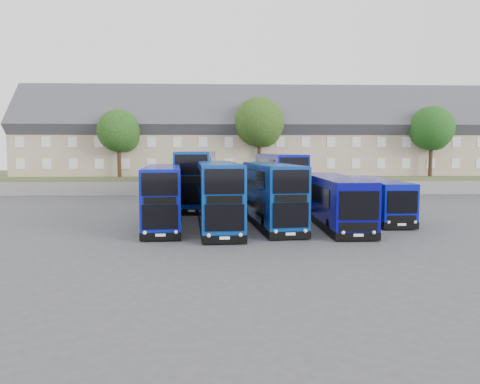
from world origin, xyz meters
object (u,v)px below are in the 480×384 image
(dd_front_mid, at_px, (218,197))
(tree_far, at_px, (454,130))
(dd_front_left, at_px, (163,198))
(tree_west, at_px, (120,132))
(coach_east_a, at_px, (334,201))
(tree_mid, at_px, (261,124))
(tree_east, at_px, (432,130))

(dd_front_mid, height_order, tree_far, tree_far)
(dd_front_left, height_order, tree_west, tree_west)
(coach_east_a, relative_size, tree_mid, 1.31)
(tree_mid, xyz_separation_m, tree_east, (20.00, -0.50, -0.68))
(dd_front_mid, height_order, tree_mid, tree_mid)
(tree_west, height_order, tree_mid, tree_mid)
(tree_far, bearing_deg, tree_west, -170.54)
(dd_front_left, relative_size, coach_east_a, 0.84)
(coach_east_a, bearing_deg, tree_mid, 98.17)
(dd_front_left, relative_size, tree_far, 1.17)
(dd_front_mid, bearing_deg, tree_mid, 75.18)
(dd_front_left, distance_m, coach_east_a, 11.43)
(tree_mid, relative_size, tree_east, 1.12)
(dd_front_mid, bearing_deg, tree_east, 40.19)
(tree_west, distance_m, tree_far, 42.58)
(tree_west, distance_m, tree_east, 36.00)
(dd_front_mid, relative_size, tree_east, 1.32)
(dd_front_mid, height_order, tree_west, tree_west)
(tree_far, bearing_deg, tree_mid, -165.96)
(coach_east_a, height_order, tree_west, tree_west)
(tree_mid, relative_size, tree_far, 1.06)
(dd_front_left, distance_m, tree_far, 46.15)
(coach_east_a, relative_size, tree_far, 1.39)
(dd_front_left, relative_size, dd_front_mid, 0.94)
(tree_west, bearing_deg, tree_far, 9.46)
(dd_front_left, relative_size, tree_west, 1.33)
(tree_mid, height_order, tree_far, tree_mid)
(coach_east_a, distance_m, tree_west, 30.18)
(coach_east_a, distance_m, tree_far, 38.03)
(dd_front_left, distance_m, dd_front_mid, 3.69)
(tree_east, bearing_deg, tree_mid, 178.57)
(dd_front_left, xyz_separation_m, tree_far, (34.31, 30.31, 5.78))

